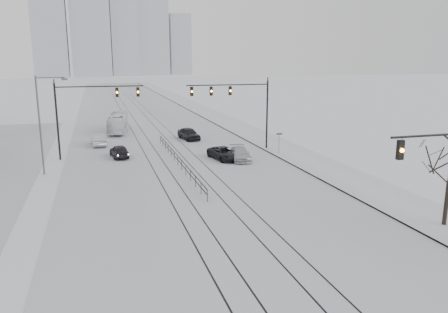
{
  "coord_description": "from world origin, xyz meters",
  "views": [
    {
      "loc": [
        -7.53,
        -12.07,
        10.4
      ],
      "look_at": [
        1.54,
        18.84,
        3.2
      ],
      "focal_mm": 35.0,
      "sensor_mm": 36.0,
      "label": 1
    }
  ],
  "objects_px": {
    "sedan_sb_inner": "(119,151)",
    "sedan_nb_far": "(189,134)",
    "sedan_sb_outer": "(98,139)",
    "box_truck": "(118,123)",
    "sedan_nb_right": "(240,154)",
    "sedan_nb_front": "(224,153)"
  },
  "relations": [
    {
      "from": "sedan_sb_outer",
      "to": "sedan_nb_right",
      "type": "relative_size",
      "value": 1.01
    },
    {
      "from": "sedan_nb_front",
      "to": "sedan_nb_far",
      "type": "distance_m",
      "value": 12.59
    },
    {
      "from": "sedan_nb_far",
      "to": "box_truck",
      "type": "xyz_separation_m",
      "value": [
        -8.6,
        8.78,
        0.56
      ]
    },
    {
      "from": "sedan_sb_inner",
      "to": "sedan_nb_far",
      "type": "bearing_deg",
      "value": -145.89
    },
    {
      "from": "sedan_sb_inner",
      "to": "sedan_nb_right",
      "type": "height_order",
      "value": "sedan_sb_inner"
    },
    {
      "from": "sedan_sb_inner",
      "to": "sedan_nb_far",
      "type": "relative_size",
      "value": 0.88
    },
    {
      "from": "sedan_nb_right",
      "to": "box_truck",
      "type": "distance_m",
      "value": 24.85
    },
    {
      "from": "sedan_nb_front",
      "to": "box_truck",
      "type": "bearing_deg",
      "value": 103.4
    },
    {
      "from": "sedan_sb_outer",
      "to": "sedan_nb_right",
      "type": "distance_m",
      "value": 18.9
    },
    {
      "from": "sedan_nb_front",
      "to": "sedan_nb_far",
      "type": "bearing_deg",
      "value": 84.14
    },
    {
      "from": "sedan_nb_far",
      "to": "sedan_sb_outer",
      "type": "bearing_deg",
      "value": 174.07
    },
    {
      "from": "box_truck",
      "to": "sedan_nb_front",
      "type": "bearing_deg",
      "value": 122.16
    },
    {
      "from": "sedan_nb_front",
      "to": "sedan_nb_right",
      "type": "distance_m",
      "value": 1.73
    },
    {
      "from": "sedan_nb_right",
      "to": "sedan_nb_front",
      "type": "bearing_deg",
      "value": 160.66
    },
    {
      "from": "sedan_sb_outer",
      "to": "box_truck",
      "type": "relative_size",
      "value": 0.48
    },
    {
      "from": "sedan_nb_far",
      "to": "box_truck",
      "type": "bearing_deg",
      "value": 124.09
    },
    {
      "from": "sedan_sb_inner",
      "to": "box_truck",
      "type": "relative_size",
      "value": 0.42
    },
    {
      "from": "sedan_sb_inner",
      "to": "sedan_sb_outer",
      "type": "bearing_deg",
      "value": -82.27
    },
    {
      "from": "sedan_nb_far",
      "to": "box_truck",
      "type": "height_order",
      "value": "box_truck"
    },
    {
      "from": "sedan_sb_outer",
      "to": "sedan_sb_inner",
      "type": "bearing_deg",
      "value": 100.81
    },
    {
      "from": "sedan_sb_inner",
      "to": "sedan_nb_front",
      "type": "xyz_separation_m",
      "value": [
        10.59,
        -4.1,
        -0.03
      ]
    },
    {
      "from": "sedan_sb_inner",
      "to": "sedan_nb_far",
      "type": "distance_m",
      "value": 12.64
    }
  ]
}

